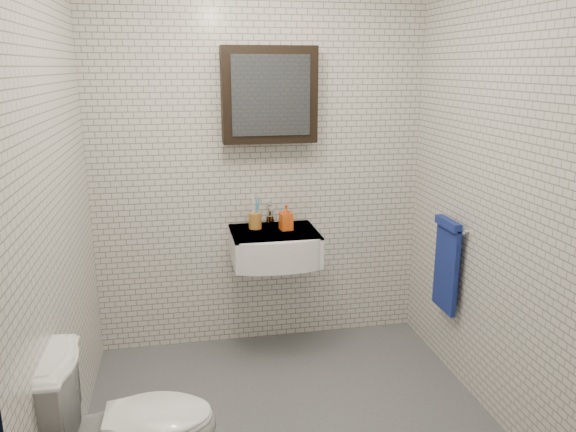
% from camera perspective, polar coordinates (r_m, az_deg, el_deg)
% --- Properties ---
extents(ground, '(2.20, 2.00, 0.01)m').
position_cam_1_polar(ground, '(3.27, 0.22, -19.87)').
color(ground, '#53565B').
rests_on(ground, ground).
extents(room_shell, '(2.22, 2.02, 2.51)m').
position_cam_1_polar(room_shell, '(2.72, 0.25, 6.32)').
color(room_shell, silver).
rests_on(room_shell, ground).
extents(washbasin, '(0.55, 0.50, 0.20)m').
position_cam_1_polar(washbasin, '(3.60, -1.29, -3.16)').
color(washbasin, white).
rests_on(washbasin, room_shell).
extents(faucet, '(0.06, 0.20, 0.15)m').
position_cam_1_polar(faucet, '(3.74, -1.82, 0.11)').
color(faucet, silver).
rests_on(faucet, washbasin).
extents(mirror_cabinet, '(0.60, 0.15, 0.60)m').
position_cam_1_polar(mirror_cabinet, '(3.61, -1.92, 12.18)').
color(mirror_cabinet, black).
rests_on(mirror_cabinet, room_shell).
extents(towel_rail, '(0.09, 0.30, 0.58)m').
position_cam_1_polar(towel_rail, '(3.56, 15.82, -4.45)').
color(towel_rail, silver).
rests_on(towel_rail, room_shell).
extents(toothbrush_cup, '(0.10, 0.10, 0.23)m').
position_cam_1_polar(toothbrush_cup, '(3.66, -3.36, -0.39)').
color(toothbrush_cup, '#A96D2A').
rests_on(toothbrush_cup, washbasin).
extents(soap_bottle, '(0.09, 0.09, 0.17)m').
position_cam_1_polar(soap_bottle, '(3.61, -0.20, -0.13)').
color(soap_bottle, orange).
rests_on(soap_bottle, washbasin).
extents(toilet, '(0.75, 0.44, 0.76)m').
position_cam_1_polar(toilet, '(2.65, -15.95, -20.03)').
color(toilet, white).
rests_on(toilet, ground).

